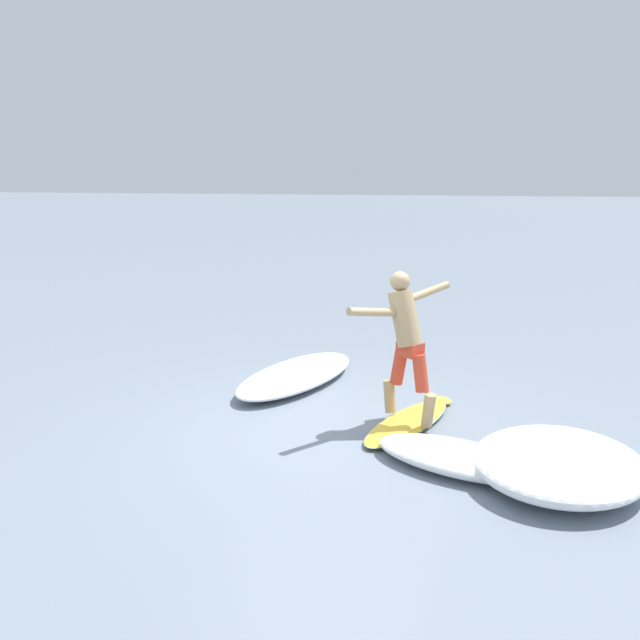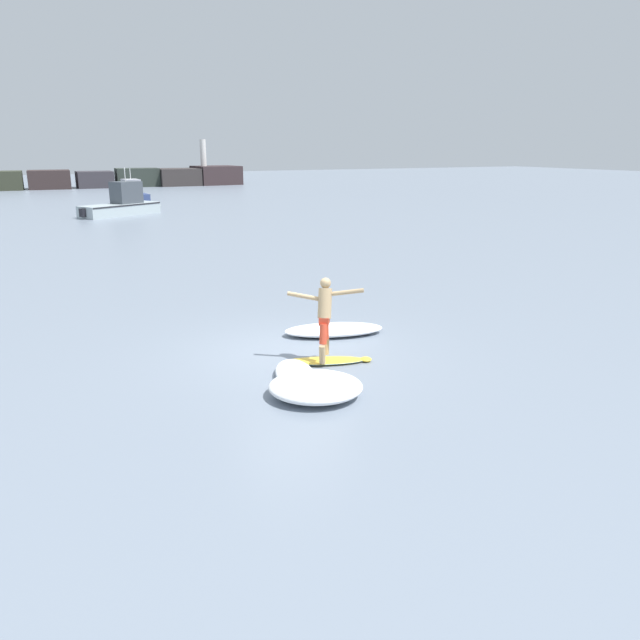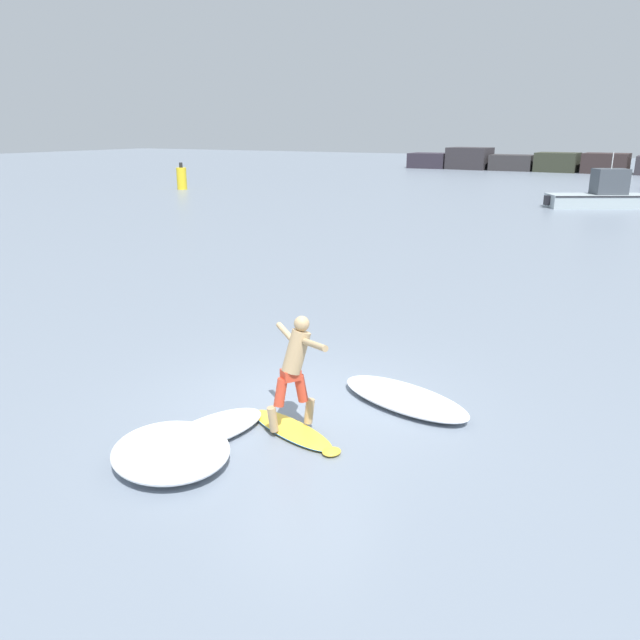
% 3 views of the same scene
% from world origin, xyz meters
% --- Properties ---
extents(ground_plane, '(200.00, 200.00, 0.00)m').
position_xyz_m(ground_plane, '(0.00, 0.00, 0.00)').
color(ground_plane, slate).
extents(surfboard, '(1.91, 1.09, 0.22)m').
position_xyz_m(surfboard, '(0.33, -0.94, 0.04)').
color(surfboard, yellow).
rests_on(surfboard, ground).
extents(surfer, '(1.38, 0.98, 1.70)m').
position_xyz_m(surfer, '(0.34, -0.86, 1.09)').
color(surfer, tan).
rests_on(surfer, surfboard).
extents(wave_foam_at_tail, '(1.20, 1.86, 0.23)m').
position_xyz_m(wave_foam_at_tail, '(-0.65, -1.57, 0.11)').
color(wave_foam_at_tail, white).
rests_on(wave_foam_at_tail, ground).
extents(wave_foam_at_nose, '(2.24, 2.17, 0.37)m').
position_xyz_m(wave_foam_at_nose, '(-0.66, -2.48, 0.18)').
color(wave_foam_at_nose, white).
rests_on(wave_foam_at_nose, ground).
extents(wave_foam_beside, '(2.58, 1.62, 0.25)m').
position_xyz_m(wave_foam_beside, '(1.42, 0.79, 0.12)').
color(wave_foam_beside, white).
rests_on(wave_foam_beside, ground).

